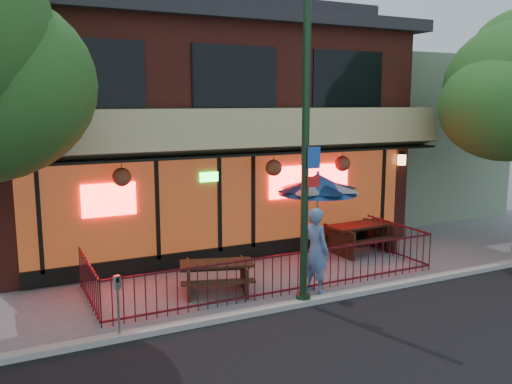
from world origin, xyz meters
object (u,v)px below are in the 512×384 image
street_light (305,160)px  patio_umbrella (318,184)px  picnic_table_left (217,273)px  parking_meter_near (118,297)px  picnic_table_right (360,234)px  pedestrian (316,250)px

street_light → patio_umbrella: street_light is taller
picnic_table_left → parking_meter_near: bearing=-148.5°
street_light → picnic_table_right: street_light is taller
pedestrian → picnic_table_left: bearing=49.5°
pedestrian → picnic_table_right: bearing=-66.9°
pedestrian → parking_meter_near: size_ratio=1.60×
picnic_table_right → pedestrian: bearing=-142.3°
pedestrian → parking_meter_near: bearing=82.5°
picnic_table_left → street_light: bearing=-46.4°
patio_umbrella → pedestrian: (-1.48, -2.27, -1.13)m
pedestrian → patio_umbrella: bearing=-47.6°
picnic_table_left → patio_umbrella: 4.10m
pedestrian → parking_meter_near: pedestrian is taller
street_light → patio_umbrella: bearing=52.9°
street_light → picnic_table_left: street_light is taller
patio_umbrella → picnic_table_right: bearing=1.0°
picnic_table_right → parking_meter_near: bearing=-159.2°
street_light → pedestrian: 2.30m
patio_umbrella → pedestrian: patio_umbrella is taller
street_light → patio_umbrella: (2.10, 2.78, -1.03)m
picnic_table_left → parking_meter_near: (-2.57, -1.58, 0.37)m
picnic_table_left → patio_umbrella: (3.53, 1.28, 1.65)m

